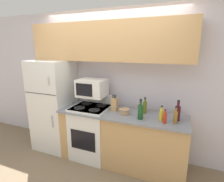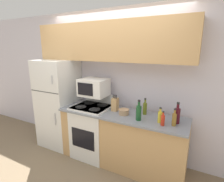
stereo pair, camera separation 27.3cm
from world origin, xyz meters
name	(u,v)px [view 2 (the right image)]	position (x,y,z in m)	size (l,w,h in m)	color
ground_plane	(94,166)	(0.00, 0.00, 0.00)	(12.00, 12.00, 0.00)	#7F6B51
wall_back	(113,83)	(0.00, 0.68, 1.27)	(8.00, 0.05, 2.55)	silver
lower_cabinets	(121,138)	(0.34, 0.29, 0.45)	(2.04, 0.61, 0.90)	tan
refrigerator	(59,103)	(-1.02, 0.32, 0.84)	(0.69, 0.67, 1.69)	white
upper_cabinets	(108,42)	(0.00, 0.49, 2.00)	(2.73, 0.32, 0.62)	tan
stove	(93,130)	(-0.20, 0.27, 0.48)	(0.62, 0.59, 1.09)	white
microwave	(94,87)	(-0.21, 0.36, 1.24)	(0.46, 0.38, 0.29)	white
knife_block	(115,104)	(0.21, 0.34, 1.00)	(0.09, 0.11, 0.27)	tan
bowl	(124,112)	(0.41, 0.25, 0.94)	(0.17, 0.17, 0.08)	tan
bottle_wine_green	(139,112)	(0.68, 0.15, 1.01)	(0.08, 0.08, 0.30)	#194C23
bottle_vinegar	(174,119)	(1.16, 0.19, 0.99)	(0.06, 0.06, 0.24)	olive
bottle_wine_red	(177,115)	(1.18, 0.29, 1.01)	(0.08, 0.08, 0.30)	#470F19
bottle_olive_oil	(145,108)	(0.69, 0.41, 1.00)	(0.06, 0.06, 0.26)	#5B6619
bottle_hot_sauce	(163,120)	(1.02, 0.13, 0.97)	(0.05, 0.05, 0.20)	red
bottle_cooking_spray	(160,117)	(0.97, 0.21, 0.98)	(0.06, 0.06, 0.22)	gold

